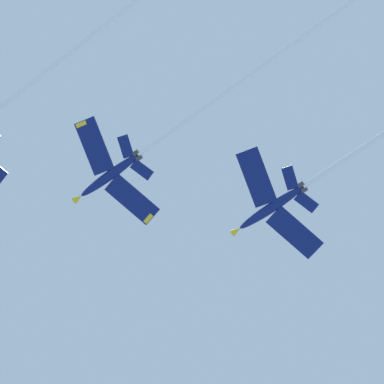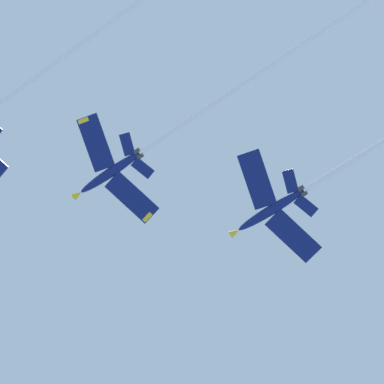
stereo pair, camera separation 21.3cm
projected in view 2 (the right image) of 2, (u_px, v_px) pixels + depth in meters
jet_second at (159, 140)px, 98.40m from camera, size 34.70×49.46×10.95m
jet_third at (314, 184)px, 95.36m from camera, size 30.43×42.13×9.11m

